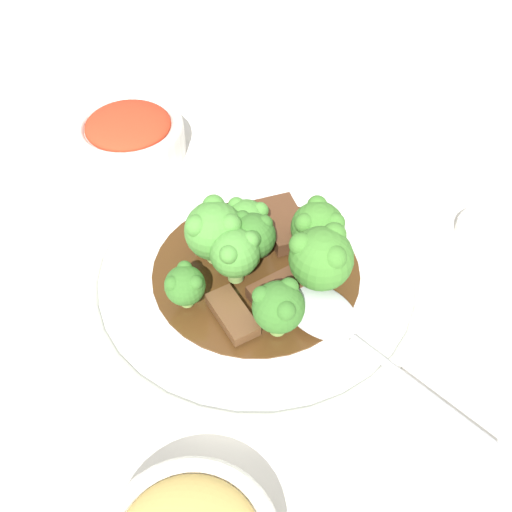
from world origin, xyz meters
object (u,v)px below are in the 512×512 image
at_px(beef_strip_1, 232,314).
at_px(broccoli_floret_6, 214,230).
at_px(broccoli_floret_4, 252,236).
at_px(broccoli_floret_5, 321,258).
at_px(broccoli_floret_2, 278,306).
at_px(main_plate, 256,274).
at_px(broccoli_floret_3, 185,285).
at_px(serving_spoon, 332,320).
at_px(beef_strip_3, 281,222).
at_px(broccoli_floret_0, 318,227).
at_px(sauce_dish, 488,229).
at_px(broccoli_floret_7, 246,221).
at_px(side_bowl_kimchi, 130,135).
at_px(beef_strip_2, 219,228).
at_px(beef_strip_0, 280,288).
at_px(broccoli_floret_1, 235,252).

xyz_separation_m(beef_strip_1, broccoli_floret_6, (-0.05, 0.05, 0.03)).
xyz_separation_m(broccoli_floret_4, broccoli_floret_5, (0.06, 0.00, 0.00)).
relative_size(broccoli_floret_2, broccoli_floret_5, 0.82).
bearing_deg(main_plate, broccoli_floret_3, -116.97).
xyz_separation_m(broccoli_floret_4, serving_spoon, (0.09, -0.03, -0.03)).
bearing_deg(broccoli_floret_4, beef_strip_3, 86.17).
distance_m(beef_strip_3, broccoli_floret_0, 0.05).
xyz_separation_m(beef_strip_3, sauce_dish, (0.17, 0.11, -0.02)).
relative_size(beef_strip_3, broccoli_floret_7, 1.57).
relative_size(broccoli_floret_0, side_bowl_kimchi, 0.43).
bearing_deg(broccoli_floret_6, beef_strip_1, -47.92).
distance_m(beef_strip_2, serving_spoon, 0.14).
xyz_separation_m(beef_strip_0, beef_strip_3, (-0.04, 0.07, 0.00)).
bearing_deg(beef_strip_2, broccoli_floret_7, 4.62).
distance_m(beef_strip_3, sauce_dish, 0.20).
xyz_separation_m(broccoli_floret_4, broccoli_floret_7, (-0.02, 0.02, -0.01)).
bearing_deg(broccoli_floret_5, side_bowl_kimchi, 160.91).
bearing_deg(serving_spoon, beef_strip_1, -156.33).
xyz_separation_m(broccoli_floret_1, broccoli_floret_3, (-0.02, -0.04, -0.01)).
relative_size(broccoli_floret_2, broccoli_floret_4, 0.99).
distance_m(broccoli_floret_0, broccoli_floret_3, 0.13).
bearing_deg(serving_spoon, beef_strip_3, 137.40).
height_order(beef_strip_2, side_bowl_kimchi, side_bowl_kimchi).
bearing_deg(serving_spoon, broccoli_floret_1, 176.09).
bearing_deg(side_bowl_kimchi, broccoli_floret_1, -30.52).
xyz_separation_m(beef_strip_0, broccoli_floret_0, (0.01, 0.06, 0.02)).
bearing_deg(broccoli_floret_5, broccoli_floret_6, -171.84).
height_order(main_plate, side_bowl_kimchi, side_bowl_kimchi).
relative_size(beef_strip_3, side_bowl_kimchi, 0.60).
distance_m(beef_strip_0, broccoli_floret_7, 0.07).
bearing_deg(broccoli_floret_6, broccoli_floret_1, -24.19).
bearing_deg(serving_spoon, sauce_dish, 65.05).
bearing_deg(broccoli_floret_0, main_plate, -129.34).
bearing_deg(broccoli_floret_1, broccoli_floret_5, 21.06).
distance_m(main_plate, side_bowl_kimchi, 0.24).
bearing_deg(beef_strip_2, broccoli_floret_0, 15.05).
bearing_deg(broccoli_floret_5, beef_strip_3, 141.70).
relative_size(broccoli_floret_0, broccoli_floret_5, 0.82).
relative_size(beef_strip_2, broccoli_floret_1, 1.13).
bearing_deg(beef_strip_2, side_bowl_kimchi, 154.06).
bearing_deg(broccoli_floret_6, broccoli_floret_7, 65.82).
relative_size(beef_strip_2, broccoli_floret_7, 1.33).
bearing_deg(side_bowl_kimchi, broccoli_floret_2, -30.24).
height_order(broccoli_floret_3, side_bowl_kimchi, broccoli_floret_3).
distance_m(broccoli_floret_5, sauce_dish, 0.20).
height_order(beef_strip_0, broccoli_floret_2, broccoli_floret_2).
distance_m(broccoli_floret_3, side_bowl_kimchi, 0.24).
relative_size(broccoli_floret_1, broccoli_floret_7, 1.18).
distance_m(beef_strip_0, broccoli_floret_4, 0.05).
height_order(main_plate, broccoli_floret_4, broccoli_floret_4).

